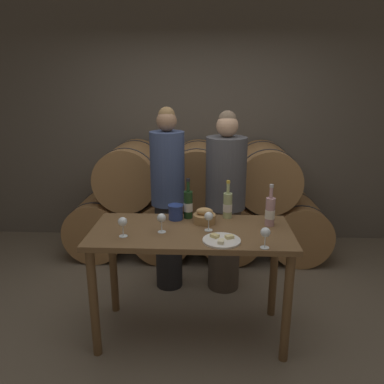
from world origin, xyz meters
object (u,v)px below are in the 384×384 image
object	(u,v)px
wine_glass_center	(209,217)
person_right	(225,203)
wine_bottle_rose	(270,211)
wine_glass_right	(265,233)
tasting_table	(191,246)
wine_glass_far_left	(123,223)
wine_bottle_red	(188,204)
person_left	(168,199)
wine_bottle_white	(228,205)
wine_glass_left	(161,219)
blue_crock	(176,211)
bread_basket	(204,217)
cheese_plate	(222,240)

from	to	relation	value
wine_glass_center	person_right	bearing A→B (deg)	78.21
wine_bottle_rose	wine_glass_right	size ratio (longest dim) A/B	2.25
tasting_table	wine_bottle_rose	bearing A→B (deg)	11.36
person_right	wine_glass_center	distance (m)	0.76
wine_glass_far_left	wine_bottle_red	bearing A→B (deg)	42.42
tasting_table	wine_bottle_red	distance (m)	0.36
wine_glass_center	wine_glass_far_left	bearing A→B (deg)	-167.05
wine_glass_far_left	wine_glass_right	world-z (taller)	same
wine_bottle_red	wine_glass_far_left	distance (m)	0.59
person_left	wine_bottle_rose	distance (m)	1.04
wine_bottle_red	wine_glass_center	bearing A→B (deg)	-57.82
wine_bottle_white	wine_glass_left	bearing A→B (deg)	-146.16
person_right	blue_crock	world-z (taller)	person_right
person_right	bread_basket	distance (m)	0.60
wine_glass_left	wine_glass_center	distance (m)	0.34
wine_glass_left	wine_glass_center	xyz separation A→B (m)	(0.34, 0.05, 0.00)
tasting_table	wine_glass_far_left	world-z (taller)	wine_glass_far_left
wine_bottle_white	blue_crock	world-z (taller)	wine_bottle_white
tasting_table	wine_glass_left	xyz separation A→B (m)	(-0.21, -0.06, 0.24)
wine_bottle_white	bread_basket	distance (m)	0.22
wine_bottle_rose	wine_glass_center	xyz separation A→B (m)	(-0.46, -0.12, -0.01)
wine_glass_far_left	wine_glass_right	size ratio (longest dim) A/B	1.00
blue_crock	cheese_plate	size ratio (longest dim) A/B	0.46
wine_glass_far_left	tasting_table	bearing A→B (deg)	16.94
person_right	wine_bottle_rose	distance (m)	0.69
wine_glass_left	person_right	bearing A→B (deg)	57.80
wine_bottle_red	wine_glass_right	xyz separation A→B (m)	(0.53, -0.55, -0.01)
tasting_table	person_right	size ratio (longest dim) A/B	0.87
person_left	wine_glass_center	size ratio (longest dim) A/B	12.05
bread_basket	wine_glass_right	xyz separation A→B (m)	(0.40, -0.44, 0.06)
person_left	wine_glass_center	bearing A→B (deg)	-62.72
person_right	wine_bottle_rose	bearing A→B (deg)	-63.02
wine_glass_right	tasting_table	bearing A→B (deg)	149.54
wine_bottle_rose	bread_basket	size ratio (longest dim) A/B	1.87
tasting_table	wine_bottle_white	world-z (taller)	wine_bottle_white
wine_glass_far_left	wine_bottle_white	bearing A→B (deg)	29.02
wine_bottle_red	blue_crock	xyz separation A→B (m)	(-0.10, -0.04, -0.05)
person_right	cheese_plate	xyz separation A→B (m)	(-0.06, -0.92, 0.04)
cheese_plate	wine_glass_left	distance (m)	0.46
person_left	cheese_plate	distance (m)	1.03
wine_bottle_white	wine_glass_left	world-z (taller)	wine_bottle_white
blue_crock	tasting_table	bearing A→B (deg)	-58.54
wine_bottle_white	wine_glass_left	distance (m)	0.59
cheese_plate	wine_bottle_white	bearing A→B (deg)	82.72
tasting_table	cheese_plate	size ratio (longest dim) A/B	5.64
wine_glass_left	wine_bottle_white	bearing A→B (deg)	33.84
blue_crock	wine_glass_right	xyz separation A→B (m)	(0.63, -0.51, 0.04)
wine_bottle_white	wine_bottle_rose	bearing A→B (deg)	-26.32
wine_bottle_rose	person_right	bearing A→B (deg)	116.98
person_left	wine_glass_far_left	xyz separation A→B (m)	(-0.22, -0.87, 0.10)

